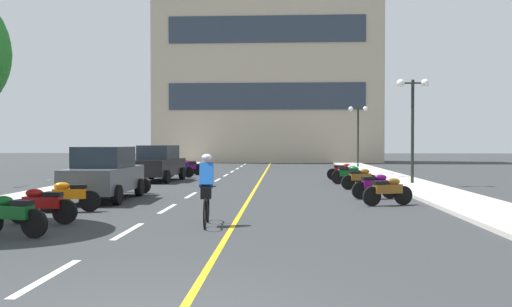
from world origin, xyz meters
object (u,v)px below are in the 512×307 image
motorcycle_1 (11,214)px  cyclist_rider (206,188)px  street_lamp_far (358,122)px  motorcycle_11 (179,169)px  parked_car_mid (159,163)px  motorcycle_6 (131,181)px  street_lamp_mid (413,106)px  motorcycle_7 (360,178)px  motorcycle_2 (42,204)px  parked_car_near (104,173)px  motorcycle_3 (69,195)px  motorcycle_8 (350,174)px  motorcycle_12 (188,167)px  motorcycle_9 (348,173)px  motorcycle_5 (376,185)px  motorcycle_13 (188,166)px  motorcycle_10 (343,171)px  motorcycle_4 (388,190)px

motorcycle_1 → cyclist_rider: size_ratio=0.95×
street_lamp_far → motorcycle_11: street_lamp_far is taller
parked_car_mid → motorcycle_6: (0.40, -6.20, -0.44)m
street_lamp_mid → motorcycle_7: street_lamp_mid is taller
street_lamp_far → parked_car_mid: bearing=-130.3°
parked_car_mid → motorcycle_2: parked_car_mid is taller
motorcycle_11 → parked_car_near: bearing=-91.2°
motorcycle_1 → motorcycle_7: bearing=52.5°
motorcycle_3 → motorcycle_11: same height
street_lamp_far → motorcycle_3: size_ratio=2.75×
street_lamp_mid → parked_car_mid: size_ratio=1.10×
parked_car_near → motorcycle_3: parked_car_near is taller
motorcycle_8 → motorcycle_12: bearing=142.7°
motorcycle_1 → motorcycle_9: same height
parked_car_near → cyclist_rider: bearing=-50.9°
motorcycle_3 → motorcycle_5: bearing=23.4°
motorcycle_1 → cyclist_rider: cyclist_rider is taller
parked_car_near → parked_car_mid: (-0.23, 8.81, 0.00)m
motorcycle_6 → cyclist_rider: (4.09, -7.85, 0.41)m
motorcycle_6 → motorcycle_11: (0.07, 9.13, 0.00)m
street_lamp_far → motorcycle_2: bearing=-112.2°
motorcycle_1 → motorcycle_13: size_ratio=1.03×
motorcycle_7 → motorcycle_10: 5.53m
street_lamp_far → motorcycle_7: (-2.46, -18.31, -3.05)m
street_lamp_far → motorcycle_4: street_lamp_far is taller
motorcycle_7 → cyclist_rider: 11.14m
motorcycle_8 → motorcycle_4: bearing=-88.9°
motorcycle_9 → motorcycle_12: same height
parked_car_mid → motorcycle_12: 5.09m
motorcycle_5 → motorcycle_11: 14.15m
motorcycle_3 → street_lamp_mid: bearing=39.8°
motorcycle_9 → motorcycle_11: same height
parked_car_mid → motorcycle_4: parked_car_mid is taller
motorcycle_8 → motorcycle_10: 3.07m
parked_car_near → motorcycle_10: 13.77m
street_lamp_mid → motorcycle_1: street_lamp_mid is taller
motorcycle_1 → motorcycle_10: size_ratio=0.99×
motorcycle_3 → motorcycle_4: 9.52m
motorcycle_2 → cyclist_rider: (3.99, 0.01, 0.41)m
street_lamp_far → cyclist_rider: (-7.53, -28.22, -2.64)m
motorcycle_4 → cyclist_rider: cyclist_rider is taller
motorcycle_4 → motorcycle_8: (-0.15, 8.17, 0.00)m
parked_car_mid → motorcycle_2: 14.08m
motorcycle_11 → motorcycle_9: bearing=-18.5°
motorcycle_4 → motorcycle_13: size_ratio=1.00×
motorcycle_12 → motorcycle_10: bearing=-22.4°
parked_car_mid → motorcycle_13: 6.83m
motorcycle_9 → motorcycle_4: bearing=-89.7°
motorcycle_5 → motorcycle_13: same height
motorcycle_9 → cyclist_rider: size_ratio=0.93×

